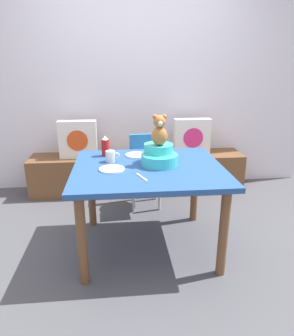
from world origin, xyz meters
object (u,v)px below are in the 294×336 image
object	(u,v)px
dining_table	(148,178)
dinner_plate_near	(112,169)
pillow_floral_left	(78,139)
infant_seat_teal	(159,156)
highchair	(145,161)
teddy_bear	(159,131)
ketchup_bottle	(105,146)
coffee_mug	(111,156)
dinner_plate_far	(136,155)
pillow_floral_right	(192,137)

from	to	relation	value
dining_table	dinner_plate_near	bearing A→B (deg)	-168.09
pillow_floral_left	infant_seat_teal	size ratio (longest dim) A/B	1.33
highchair	teddy_bear	size ratio (longest dim) A/B	3.16
dining_table	ketchup_bottle	size ratio (longest dim) A/B	6.48
coffee_mug	dinner_plate_far	distance (m)	0.28
pillow_floral_right	teddy_bear	xyz separation A→B (m)	(-0.57, -1.20, 0.34)
teddy_bear	pillow_floral_left	bearing A→B (deg)	123.56
ketchup_bottle	dinner_plate_far	world-z (taller)	ketchup_bottle
coffee_mug	dinner_plate_far	world-z (taller)	coffee_mug
pillow_floral_right	highchair	bearing A→B (deg)	-145.81
pillow_floral_left	infant_seat_teal	bearing A→B (deg)	-56.43
dinner_plate_far	infant_seat_teal	bearing A→B (deg)	-56.82
ketchup_bottle	coffee_mug	xyz separation A→B (m)	(0.05, -0.18, -0.04)
infant_seat_teal	highchair	bearing A→B (deg)	93.15
pillow_floral_left	infant_seat_teal	distance (m)	1.45
ketchup_bottle	infant_seat_teal	bearing A→B (deg)	-32.49
teddy_bear	highchair	bearing A→B (deg)	93.15
teddy_bear	ketchup_bottle	world-z (taller)	teddy_bear
dining_table	highchair	size ratio (longest dim) A/B	1.52
pillow_floral_left	dining_table	size ratio (longest dim) A/B	0.37
teddy_bear	dinner_plate_far	bearing A→B (deg)	123.13
pillow_floral_left	ketchup_bottle	world-z (taller)	ketchup_bottle
dining_table	dinner_plate_near	world-z (taller)	dinner_plate_near
pillow_floral_left	coffee_mug	xyz separation A→B (m)	(0.40, -1.10, 0.11)
pillow_floral_right	dining_table	size ratio (longest dim) A/B	0.37
infant_seat_teal	dinner_plate_far	xyz separation A→B (m)	(-0.17, 0.26, -0.07)
teddy_bear	dinner_plate_far	size ratio (longest dim) A/B	1.25
pillow_floral_right	dining_table	distance (m)	1.41
coffee_mug	dinner_plate_far	xyz separation A→B (m)	(0.23, 0.16, -0.04)
highchair	coffee_mug	bearing A→B (deg)	-117.09
infant_seat_teal	ketchup_bottle	distance (m)	0.53
teddy_bear	coffee_mug	size ratio (longest dim) A/B	2.08
teddy_bear	ketchup_bottle	distance (m)	0.56
dinner_plate_near	dining_table	bearing A→B (deg)	11.91
highchair	dinner_plate_near	world-z (taller)	highchair
dining_table	teddy_bear	xyz separation A→B (m)	(0.09, 0.04, 0.38)
teddy_bear	infant_seat_teal	bearing A→B (deg)	90.00
dining_table	highchair	world-z (taller)	highchair
coffee_mug	highchair	bearing A→B (deg)	62.91
pillow_floral_left	pillow_floral_right	bearing A→B (deg)	0.00
coffee_mug	dinner_plate_far	bearing A→B (deg)	34.69
dinner_plate_far	pillow_floral_right	bearing A→B (deg)	52.07
infant_seat_teal	coffee_mug	world-z (taller)	infant_seat_teal
dining_table	infant_seat_teal	distance (m)	0.20
dining_table	ketchup_bottle	distance (m)	0.51
highchair	dinner_plate_far	size ratio (longest dim) A/B	3.95
pillow_floral_right	teddy_bear	world-z (taller)	teddy_bear
pillow_floral_left	ketchup_bottle	xyz separation A→B (m)	(0.36, -0.92, 0.15)
highchair	ketchup_bottle	size ratio (longest dim) A/B	4.27
pillow_floral_left	coffee_mug	distance (m)	1.18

